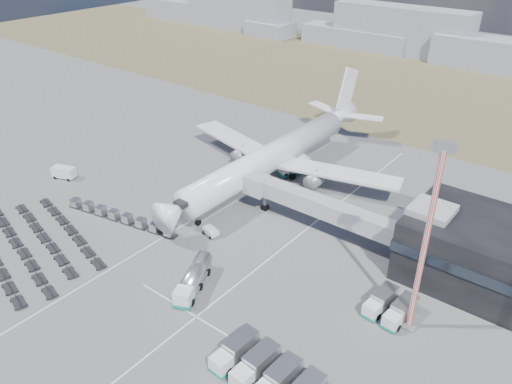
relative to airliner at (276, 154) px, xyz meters
The scene contains 15 objects.
ground 32.81m from the airliner, 90.00° to the right, with size 420.00×420.00×0.00m, color #565659.
grass_strip 77.80m from the airliner, 90.00° to the left, with size 420.00×90.00×0.01m, color brown.
lane_markings 31.41m from the airliner, 71.60° to the right, with size 47.12×110.00×0.01m.
terminal 48.51m from the airliner, ahead, with size 30.40×16.40×11.00m.
jet_bridge 19.89m from the airliner, 36.93° to the right, with size 30.30×3.80×7.05m.
airliner is the anchor object (origin of this frame).
fuel_tanker 38.11m from the airliner, 72.49° to the right, with size 6.50×10.37×3.30m.
pushback_tug 25.13m from the airliner, 80.68° to the right, with size 2.89×1.62×1.34m, color silver.
utility_van 44.50m from the airliner, 141.35° to the right, with size 4.75×2.15×2.50m, color silver.
catering_truck 5.72m from the airliner, 62.91° to the left, with size 5.25×7.31×3.11m.
service_trucks_near 52.77m from the airliner, 55.02° to the right, with size 12.96×7.65×2.80m.
service_trucks_far 43.70m from the airliner, 32.54° to the right, with size 5.84×6.78×2.54m.
uld_row 33.58m from the airliner, 110.73° to the right, with size 23.85×6.09×1.62m.
baggage_dollies 53.19m from the airliner, 111.21° to the right, with size 34.85×29.10×0.73m.
floodlight_mast 47.10m from the airliner, 30.95° to the right, with size 2.57×2.09×27.06m.
Camera 1 is at (54.37, -43.42, 48.78)m, focal length 35.00 mm.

